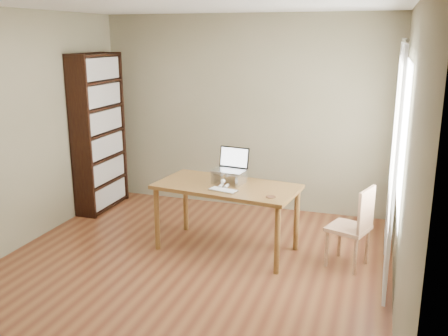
% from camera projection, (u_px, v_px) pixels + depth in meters
% --- Properties ---
extents(room, '(4.04, 4.54, 2.64)m').
position_uv_depth(room, '(183.00, 148.00, 4.65)').
color(room, '#5A2A17').
rests_on(room, ground).
extents(bookshelf, '(0.30, 0.90, 2.10)m').
position_uv_depth(bookshelf, '(99.00, 133.00, 6.69)').
color(bookshelf, black).
rests_on(bookshelf, ground).
extents(curtains, '(0.03, 1.90, 2.25)m').
position_uv_depth(curtains, '(394.00, 157.00, 4.85)').
color(curtains, white).
rests_on(curtains, ground).
extents(desk, '(1.61, 0.95, 0.75)m').
position_uv_depth(desk, '(227.00, 193.00, 5.42)').
color(desk, brown).
rests_on(desk, ground).
extents(laptop_stand, '(0.32, 0.25, 0.13)m').
position_uv_depth(laptop_stand, '(229.00, 176.00, 5.45)').
color(laptop_stand, silver).
rests_on(laptop_stand, desk).
extents(laptop, '(0.37, 0.33, 0.24)m').
position_uv_depth(laptop, '(231.00, 165.00, 5.47)').
color(laptop, silver).
rests_on(laptop, laptop_stand).
extents(keyboard, '(0.32, 0.19, 0.02)m').
position_uv_depth(keyboard, '(223.00, 190.00, 5.18)').
color(keyboard, silver).
rests_on(keyboard, desk).
extents(coaster, '(0.10, 0.10, 0.01)m').
position_uv_depth(coaster, '(271.00, 197.00, 4.99)').
color(coaster, '#52331C').
rests_on(coaster, desk).
extents(cat, '(0.26, 0.49, 0.16)m').
position_uv_depth(cat, '(229.00, 176.00, 5.48)').
color(cat, '#4B433B').
rests_on(cat, desk).
extents(chair, '(0.49, 0.49, 0.86)m').
position_uv_depth(chair, '(355.00, 224.00, 5.06)').
color(chair, tan).
rests_on(chair, ground).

